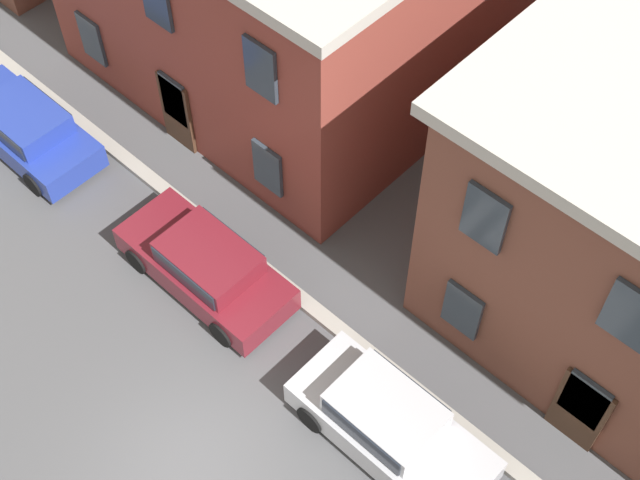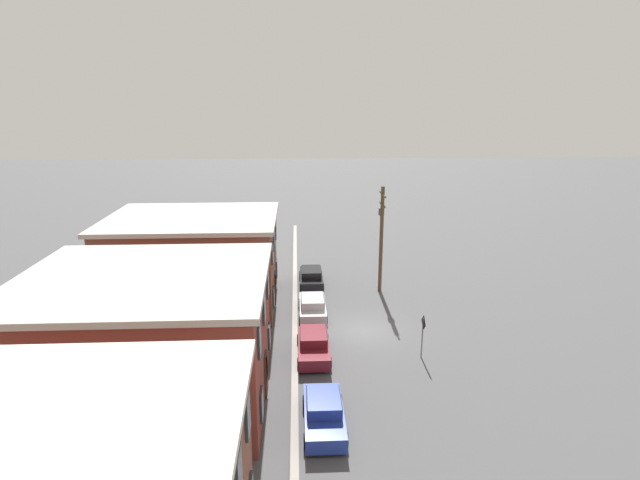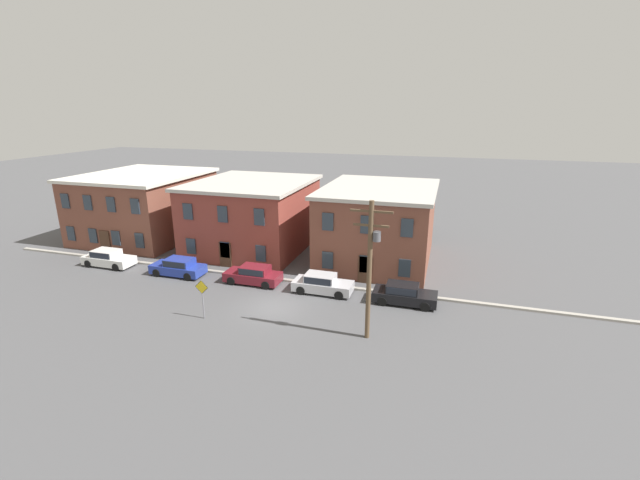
% 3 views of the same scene
% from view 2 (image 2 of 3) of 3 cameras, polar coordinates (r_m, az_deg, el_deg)
% --- Properties ---
extents(ground_plane, '(200.00, 200.00, 0.00)m').
position_cam_2_polar(ground_plane, '(33.30, 5.00, -10.26)').
color(ground_plane, '#4C4C4F').
extents(kerb_strip, '(56.00, 0.36, 0.16)m').
position_cam_2_polar(kerb_strip, '(32.99, -2.89, -10.32)').
color(kerb_strip, '#9E998E').
rests_on(kerb_strip, ground_plane).
extents(apartment_midblock, '(10.48, 11.79, 6.55)m').
position_cam_2_polar(apartment_midblock, '(26.38, -18.98, -10.48)').
color(apartment_midblock, brown).
rests_on(apartment_midblock, ground_plane).
extents(apartment_far, '(9.57, 11.93, 6.62)m').
position_cam_2_polar(apartment_far, '(37.33, -14.08, -2.28)').
color(apartment_far, brown).
rests_on(apartment_far, ground_plane).
extents(car_blue, '(4.40, 1.92, 1.43)m').
position_cam_2_polar(car_blue, '(24.26, 0.44, -18.95)').
color(car_blue, '#233899').
rests_on(car_blue, ground_plane).
extents(car_maroon, '(4.40, 1.92, 1.43)m').
position_cam_2_polar(car_maroon, '(29.92, -0.76, -11.76)').
color(car_maroon, maroon).
rests_on(car_maroon, ground_plane).
extents(car_silver, '(4.40, 1.92, 1.43)m').
position_cam_2_polar(car_silver, '(34.99, -0.87, -7.52)').
color(car_silver, '#B7B7BC').
rests_on(car_silver, ground_plane).
extents(car_black, '(4.40, 1.92, 1.43)m').
position_cam_2_polar(car_black, '(40.59, -1.01, -4.17)').
color(car_black, black).
rests_on(car_black, ground_plane).
extents(caution_sign, '(0.93, 0.08, 2.68)m').
position_cam_2_polar(caution_sign, '(29.81, 11.68, -9.98)').
color(caution_sign, slate).
rests_on(caution_sign, ground_plane).
extents(utility_pole, '(2.40, 0.44, 8.35)m').
position_cam_2_polar(utility_pole, '(38.48, 7.03, 0.76)').
color(utility_pole, brown).
rests_on(utility_pole, ground_plane).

